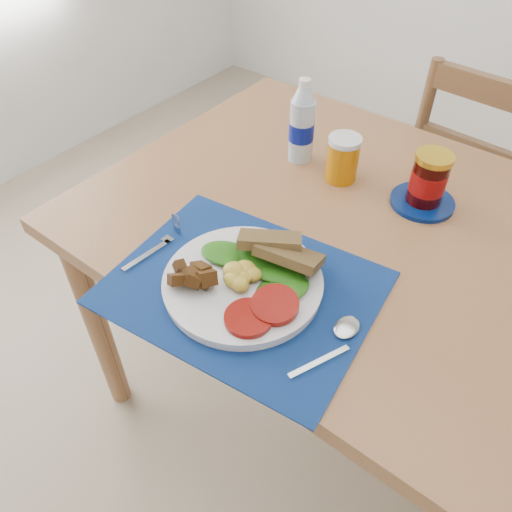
{
  "coord_description": "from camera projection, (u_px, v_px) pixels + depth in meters",
  "views": [
    {
      "loc": [
        0.23,
        -0.59,
        1.45
      ],
      "look_at": [
        -0.18,
        -0.07,
        0.8
      ],
      "focal_mm": 35.0,
      "sensor_mm": 36.0,
      "label": 1
    }
  ],
  "objects": [
    {
      "name": "ground",
      "position": [
        320.0,
        470.0,
        1.44
      ],
      "size": [
        4.0,
        4.0,
        0.0
      ],
      "primitive_type": "plane",
      "color": "tan",
      "rests_on": "ground"
    },
    {
      "name": "juice_glass",
      "position": [
        342.0,
        160.0,
        1.16
      ],
      "size": [
        0.07,
        0.07,
        0.1
      ],
      "primitive_type": "cylinder",
      "color": "#BA6904",
      "rests_on": "table"
    },
    {
      "name": "water_bottle",
      "position": [
        302.0,
        126.0,
        1.2
      ],
      "size": [
        0.06,
        0.06,
        0.21
      ],
      "color": "#ADBFCC",
      "rests_on": "table"
    },
    {
      "name": "table",
      "position": [
        396.0,
        270.0,
        1.09
      ],
      "size": [
        1.4,
        0.9,
        0.75
      ],
      "color": "brown",
      "rests_on": "ground"
    },
    {
      "name": "placemat",
      "position": [
        243.0,
        287.0,
        0.94
      ],
      "size": [
        0.53,
        0.44,
        0.0
      ],
      "primitive_type": "cube",
      "rotation": [
        0.0,
        0.0,
        0.12
      ],
      "color": "black",
      "rests_on": "table"
    },
    {
      "name": "spoon",
      "position": [
        338.0,
        338.0,
        0.85
      ],
      "size": [
        0.06,
        0.17,
        0.01
      ],
      "rotation": [
        0.0,
        0.0,
        -0.4
      ],
      "color": "#B2B5BA",
      "rests_on": "placemat"
    },
    {
      "name": "breakfast_plate",
      "position": [
        239.0,
        279.0,
        0.93
      ],
      "size": [
        0.3,
        0.3,
        0.07
      ],
      "rotation": [
        0.0,
        0.0,
        0.43
      ],
      "color": "silver",
      "rests_on": "placemat"
    },
    {
      "name": "jam_on_saucer",
      "position": [
        427.0,
        183.0,
        1.09
      ],
      "size": [
        0.14,
        0.14,
        0.13
      ],
      "color": "#051B57",
      "rests_on": "table"
    },
    {
      "name": "chair_far",
      "position": [
        478.0,
        173.0,
        1.55
      ],
      "size": [
        0.43,
        0.41,
        1.09
      ],
      "rotation": [
        0.0,
        0.0,
        3.08
      ],
      "color": "#52311D",
      "rests_on": "ground"
    },
    {
      "name": "fork",
      "position": [
        160.0,
        245.0,
        1.02
      ],
      "size": [
        0.03,
        0.17,
        0.0
      ],
      "rotation": [
        0.0,
        0.0,
        -0.08
      ],
      "color": "#B2B5BA",
      "rests_on": "placemat"
    }
  ]
}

